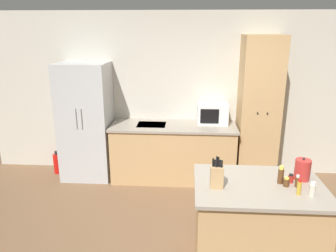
{
  "coord_description": "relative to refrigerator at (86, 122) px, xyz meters",
  "views": [
    {
      "loc": [
        -0.27,
        -2.89,
        2.37
      ],
      "look_at": [
        -0.55,
        1.4,
        1.05
      ],
      "focal_mm": 35.0,
      "sensor_mm": 36.0,
      "label": 1
    }
  ],
  "objects": [
    {
      "name": "wall_back",
      "position": [
        1.89,
        0.35,
        0.38
      ],
      "size": [
        7.2,
        0.06,
        2.6
      ],
      "color": "beige",
      "rests_on": "ground_plane"
    },
    {
      "name": "refrigerator",
      "position": [
        0.0,
        0.0,
        0.0
      ],
      "size": [
        0.77,
        0.67,
        1.84
      ],
      "color": "#B7BABC",
      "rests_on": "ground_plane"
    },
    {
      "name": "back_counter",
      "position": [
        1.39,
        -0.01,
        -0.47
      ],
      "size": [
        1.95,
        0.71,
        0.9
      ],
      "color": "tan",
      "rests_on": "ground_plane"
    },
    {
      "name": "pantry_cabinet",
      "position": [
        2.68,
        0.04,
        0.21
      ],
      "size": [
        0.58,
        0.59,
        2.25
      ],
      "color": "tan",
      "rests_on": "ground_plane"
    },
    {
      "name": "kitchen_island",
      "position": [
        2.31,
        -2.01,
        -0.45
      ],
      "size": [
        1.23,
        0.89,
        0.93
      ],
      "color": "tan",
      "rests_on": "ground_plane"
    },
    {
      "name": "microwave",
      "position": [
        1.99,
        0.13,
        0.13
      ],
      "size": [
        0.47,
        0.36,
        0.32
      ],
      "color": "white",
      "rests_on": "back_counter"
    },
    {
      "name": "knife_block",
      "position": [
        1.89,
        -2.1,
        0.12
      ],
      "size": [
        0.12,
        0.08,
        0.31
      ],
      "color": "tan",
      "rests_on": "kitchen_island"
    },
    {
      "name": "spice_bottle_tall_dark",
      "position": [
        2.61,
        -1.95,
        0.05
      ],
      "size": [
        0.05,
        0.05,
        0.09
      ],
      "color": "#B2281E",
      "rests_on": "kitchen_island"
    },
    {
      "name": "spice_bottle_short_red",
      "position": [
        2.55,
        -2.03,
        0.05
      ],
      "size": [
        0.06,
        0.06,
        0.09
      ],
      "color": "#563319",
      "rests_on": "kitchen_island"
    },
    {
      "name": "spice_bottle_amber_oil",
      "position": [
        2.64,
        -2.04,
        0.06
      ],
      "size": [
        0.04,
        0.04,
        0.12
      ],
      "color": "#563319",
      "rests_on": "kitchen_island"
    },
    {
      "name": "spice_bottle_green_herb",
      "position": [
        2.73,
        -2.2,
        0.07
      ],
      "size": [
        0.06,
        0.06,
        0.13
      ],
      "color": "beige",
      "rests_on": "kitchen_island"
    },
    {
      "name": "spice_bottle_pale_salt",
      "position": [
        2.51,
        -1.97,
        0.09
      ],
      "size": [
        0.05,
        0.05,
        0.18
      ],
      "color": "#563319",
      "rests_on": "kitchen_island"
    },
    {
      "name": "spice_bottle_orange_cap",
      "position": [
        2.61,
        -2.18,
        0.08
      ],
      "size": [
        0.04,
        0.04,
        0.15
      ],
      "color": "gold",
      "rests_on": "kitchen_island"
    },
    {
      "name": "kettle",
      "position": [
        2.74,
        -1.87,
        0.11
      ],
      "size": [
        0.15,
        0.15,
        0.23
      ],
      "color": "#B72D28",
      "rests_on": "kitchen_island"
    },
    {
      "name": "fire_extinguisher",
      "position": [
        -0.56,
        0.04,
        -0.75
      ],
      "size": [
        0.12,
        0.12,
        0.39
      ],
      "color": "red",
      "rests_on": "ground_plane"
    }
  ]
}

